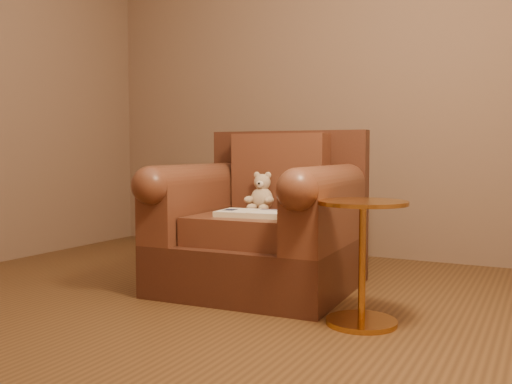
% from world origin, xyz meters
% --- Properties ---
extents(floor, '(4.00, 4.00, 0.00)m').
position_xyz_m(floor, '(0.00, 0.00, 0.00)').
color(floor, brown).
rests_on(floor, ground).
extents(armchair, '(1.09, 1.04, 0.94)m').
position_xyz_m(armchair, '(0.06, 0.73, 0.36)').
color(armchair, '#462317').
rests_on(armchair, floor).
extents(teddy_bear, '(0.17, 0.20, 0.24)m').
position_xyz_m(teddy_bear, '(0.01, 0.81, 0.54)').
color(teddy_bear, tan).
rests_on(teddy_bear, armchair).
extents(guidebook, '(0.43, 0.29, 0.03)m').
position_xyz_m(guidebook, '(0.12, 0.51, 0.47)').
color(guidebook, beige).
rests_on(guidebook, armchair).
extents(side_table, '(0.42, 0.42, 0.58)m').
position_xyz_m(side_table, '(0.81, 0.27, 0.31)').
color(side_table, '#B97D33').
rests_on(side_table, floor).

